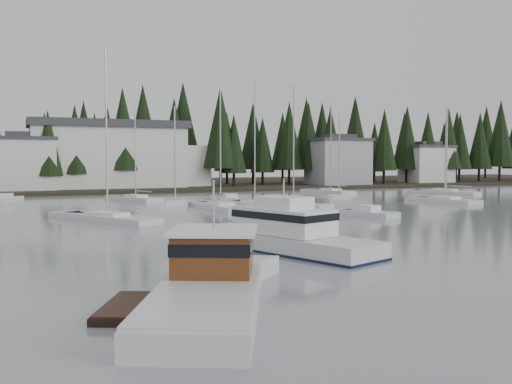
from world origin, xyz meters
TOP-DOWN VIEW (x-y plane):
  - far_shore_land at (0.00, 97.00)m, footprint 240.00×54.00m
  - conifer_treeline at (0.00, 86.00)m, footprint 200.00×22.00m
  - house_west at (-18.00, 79.00)m, footprint 9.54×7.42m
  - house_east_a at (36.00, 78.00)m, footprint 10.60×8.48m
  - house_east_b at (58.00, 80.00)m, footprint 9.54×7.42m
  - harbor_inn at (-2.96, 82.34)m, footprint 29.50×11.50m
  - lobster_boat_brown at (-13.05, 4.49)m, footprint 7.45×10.44m
  - cabin_cruiser_center at (-5.11, 14.44)m, footprint 6.95×11.31m
  - sailboat_0 at (-5.51, 56.54)m, footprint 5.32×8.98m
  - sailboat_2 at (7.86, 39.90)m, footprint 6.39×8.74m
  - sailboat_3 at (39.14, 52.78)m, footprint 6.19×10.26m
  - sailboat_5 at (27.61, 39.32)m, footprint 3.81×8.64m
  - sailboat_6 at (-3.95, 43.38)m, footprint 5.39×10.34m
  - sailboat_7 at (17.04, 45.97)m, footprint 6.67×9.40m
  - sailboat_8 at (24.42, 60.71)m, footprint 4.36×8.77m
  - sailboat_11 at (-12.10, 33.98)m, footprint 7.39×10.66m
  - sailboat_12 at (0.16, 41.04)m, footprint 3.08×9.91m
  - sailboat_13 at (3.93, 41.03)m, footprint 2.90×10.38m
  - runabout_1 at (9.88, 29.01)m, footprint 3.84×5.74m
  - runabout_3 at (-20.42, 60.48)m, footprint 4.15×7.00m
  - runabout_4 at (4.40, 49.71)m, footprint 3.10×6.02m

SIDE VIEW (x-z plane):
  - far_shore_land at x=0.00m, z-range -0.50..0.50m
  - conifer_treeline at x=0.00m, z-range -10.00..10.00m
  - sailboat_6 at x=-3.95m, z-range -5.49..5.60m
  - sailboat_7 at x=17.04m, z-range -5.52..5.64m
  - sailboat_5 at x=27.61m, z-range -5.71..5.84m
  - sailboat_12 at x=0.16m, z-range -6.38..6.52m
  - sailboat_3 at x=39.14m, z-range -6.81..6.95m
  - sailboat_13 at x=3.93m, z-range -6.82..6.97m
  - sailboat_2 at x=7.86m, z-range -6.55..6.70m
  - sailboat_11 at x=-12.10m, z-range -7.32..7.48m
  - sailboat_8 at x=24.42m, z-range -7.10..7.27m
  - sailboat_0 at x=-5.51m, z-range -6.85..7.03m
  - runabout_1 at x=9.88m, z-range -0.58..0.84m
  - runabout_3 at x=-20.42m, z-range -0.58..0.84m
  - runabout_4 at x=4.40m, z-range -0.58..0.84m
  - lobster_boat_brown at x=-13.05m, z-range -1.90..3.02m
  - cabin_cruiser_center at x=-5.11m, z-range -1.63..3.02m
  - house_east_b at x=58.00m, z-range 0.28..8.53m
  - house_west at x=-18.00m, z-range 0.28..9.03m
  - house_east_a at x=36.00m, z-range 0.28..9.53m
  - harbor_inn at x=-2.96m, z-range 0.33..11.23m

